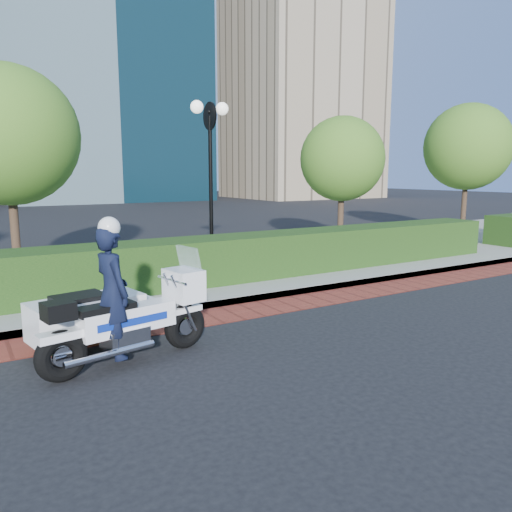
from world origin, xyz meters
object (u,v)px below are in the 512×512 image
tree_b (7,136)px  police_motorcycle (108,310)px  lamppost (210,158)px  tree_d (468,147)px  tree_c (342,159)px

tree_b → police_motorcycle: size_ratio=1.95×
lamppost → police_motorcycle: lamppost is taller
police_motorcycle → tree_d: bearing=10.2°
tree_d → police_motorcycle: (-15.97, -6.10, -2.91)m
tree_b → tree_c: bearing=-0.0°
tree_d → police_motorcycle: size_ratio=2.06×
lamppost → tree_c: bearing=13.3°
tree_c → police_motorcycle: bearing=-147.2°
tree_c → police_motorcycle: size_ratio=1.72×
tree_b → tree_d: bearing=0.0°
lamppost → tree_b: 4.71m
tree_d → tree_b: bearing=180.0°
lamppost → tree_d: 12.09m
tree_b → tree_c: size_ratio=1.14×
tree_c → police_motorcycle: 11.51m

